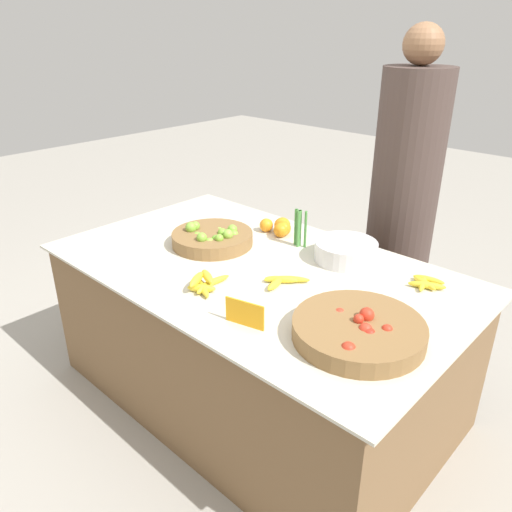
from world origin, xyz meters
name	(u,v)px	position (x,y,z in m)	size (l,w,h in m)	color
ground_plane	(256,393)	(0.00, 0.00, 0.00)	(12.00, 12.00, 0.00)	#A39E93
market_table	(256,333)	(0.00, 0.00, 0.36)	(1.86, 1.10, 0.71)	brown
lime_bowl	(213,238)	(-0.32, 0.03, 0.75)	(0.39, 0.39, 0.11)	olive
tomato_basket	(358,330)	(0.64, -0.17, 0.74)	(0.45, 0.45, 0.10)	olive
orange_pile	(279,227)	(-0.17, 0.35, 0.75)	(0.17, 0.12, 0.08)	orange
metal_bowl	(346,251)	(0.25, 0.32, 0.75)	(0.28, 0.28, 0.09)	silver
price_sign	(245,313)	(0.30, -0.38, 0.76)	(0.15, 0.04, 0.10)	orange
veg_bundle	(299,228)	(0.00, 0.31, 0.80)	(0.07, 0.03, 0.18)	#4C8E42
banana_bunch_front_left	(205,283)	(-0.01, -0.29, 0.74)	(0.15, 0.22, 0.06)	yellow
banana_bunch_back_center	(282,280)	(0.19, -0.04, 0.73)	(0.16, 0.20, 0.03)	yellow
banana_bunch_middle_right	(426,283)	(0.64, 0.34, 0.72)	(0.16, 0.14, 0.03)	yellow
vendor_person	(402,209)	(0.20, 0.94, 0.78)	(0.35, 0.35, 1.70)	#473833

